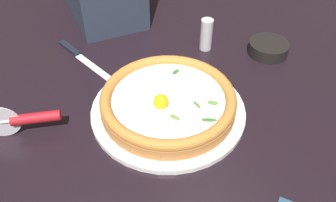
{
  "coord_description": "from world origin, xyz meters",
  "views": [
    {
      "loc": [
        0.25,
        0.49,
        0.54
      ],
      "look_at": [
        -0.01,
        -0.0,
        0.03
      ],
      "focal_mm": 37.42,
      "sensor_mm": 36.0,
      "label": 1
    }
  ],
  "objects_px": {
    "pizza_cutter": "(26,119)",
    "pepper_shaker": "(206,35)",
    "pizza": "(168,100)",
    "side_bowl": "(268,48)",
    "table_knife": "(77,54)"
  },
  "relations": [
    {
      "from": "pizza",
      "to": "pepper_shaker",
      "type": "distance_m",
      "value": 0.27
    },
    {
      "from": "pizza",
      "to": "side_bowl",
      "type": "xyz_separation_m",
      "value": [
        -0.34,
        -0.08,
        -0.02
      ]
    },
    {
      "from": "pizza_cutter",
      "to": "pizza",
      "type": "bearing_deg",
      "value": 164.61
    },
    {
      "from": "pizza",
      "to": "side_bowl",
      "type": "height_order",
      "value": "pizza"
    },
    {
      "from": "pizza",
      "to": "table_knife",
      "type": "height_order",
      "value": "pizza"
    },
    {
      "from": "side_bowl",
      "to": "table_knife",
      "type": "bearing_deg",
      "value": -26.2
    },
    {
      "from": "pizza",
      "to": "pizza_cutter",
      "type": "height_order",
      "value": "pizza_cutter"
    },
    {
      "from": "pizza",
      "to": "table_knife",
      "type": "xyz_separation_m",
      "value": [
        0.11,
        -0.3,
        -0.03
      ]
    },
    {
      "from": "pizza_cutter",
      "to": "pepper_shaker",
      "type": "height_order",
      "value": "pepper_shaker"
    },
    {
      "from": "pizza",
      "to": "pepper_shaker",
      "type": "bearing_deg",
      "value": -139.65
    },
    {
      "from": "pizza",
      "to": "table_knife",
      "type": "bearing_deg",
      "value": -69.17
    },
    {
      "from": "side_bowl",
      "to": "table_knife",
      "type": "relative_size",
      "value": 0.48
    },
    {
      "from": "pizza_cutter",
      "to": "table_knife",
      "type": "relative_size",
      "value": 0.69
    },
    {
      "from": "pizza",
      "to": "table_knife",
      "type": "relative_size",
      "value": 1.32
    },
    {
      "from": "pizza",
      "to": "side_bowl",
      "type": "relative_size",
      "value": 2.77
    }
  ]
}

